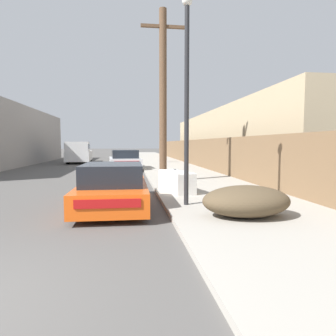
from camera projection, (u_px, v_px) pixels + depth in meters
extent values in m
cube|color=#9E998E|center=(162.00, 162.00, 26.73)|extent=(4.20, 63.00, 0.12)
cube|color=white|center=(176.00, 182.00, 9.92)|extent=(1.04, 1.86, 0.66)
cube|color=white|center=(176.00, 172.00, 9.89)|extent=(1.00, 1.78, 0.03)
cube|color=#333335|center=(175.00, 169.00, 10.46)|extent=(0.08, 0.20, 0.02)
cube|color=gray|center=(173.00, 170.00, 10.15)|extent=(0.64, 0.22, 0.01)
cube|color=gray|center=(179.00, 172.00, 9.65)|extent=(0.64, 0.22, 0.01)
cube|color=#E05114|center=(114.00, 192.00, 8.19)|extent=(1.78, 4.29, 0.53)
cube|color=black|center=(113.00, 174.00, 7.77)|extent=(1.51, 2.07, 0.53)
cube|color=#B21414|center=(108.00, 204.00, 6.06)|extent=(1.35, 0.05, 0.18)
cylinder|color=black|center=(93.00, 188.00, 9.42)|extent=(0.21, 0.62, 0.62)
cylinder|color=black|center=(140.00, 187.00, 9.59)|extent=(0.21, 0.62, 0.62)
cylinder|color=black|center=(77.00, 205.00, 6.80)|extent=(0.21, 0.62, 0.62)
cylinder|color=black|center=(143.00, 204.00, 6.98)|extent=(0.21, 0.62, 0.62)
cube|color=silver|center=(125.00, 163.00, 19.80)|extent=(2.22, 4.43, 0.66)
cube|color=black|center=(125.00, 154.00, 19.58)|extent=(1.81, 2.53, 0.52)
cube|color=#B21414|center=(127.00, 163.00, 17.68)|extent=(1.47, 0.15, 0.23)
cylinder|color=black|center=(111.00, 164.00, 20.94)|extent=(0.25, 0.63, 0.61)
cylinder|color=black|center=(135.00, 164.00, 21.28)|extent=(0.25, 0.63, 0.61)
cylinder|color=black|center=(113.00, 167.00, 18.34)|extent=(0.25, 0.63, 0.61)
cylinder|color=black|center=(139.00, 166.00, 18.69)|extent=(0.25, 0.63, 0.61)
cube|color=silver|center=(80.00, 156.00, 27.27)|extent=(2.35, 5.59, 0.87)
cube|color=silver|center=(78.00, 146.00, 25.73)|extent=(2.04, 2.58, 0.81)
cube|color=black|center=(78.00, 146.00, 25.73)|extent=(2.07, 2.53, 0.45)
cylinder|color=black|center=(88.00, 159.00, 25.79)|extent=(0.31, 0.86, 0.84)
cylinder|color=black|center=(68.00, 159.00, 25.47)|extent=(0.31, 0.86, 0.84)
cylinder|color=black|center=(90.00, 157.00, 29.11)|extent=(0.31, 0.86, 0.84)
cylinder|color=black|center=(72.00, 157.00, 28.78)|extent=(0.31, 0.86, 0.84)
cylinder|color=brown|center=(163.00, 97.00, 12.35)|extent=(0.31, 0.31, 7.04)
cube|color=brown|center=(163.00, 26.00, 12.12)|extent=(1.80, 0.12, 0.12)
cylinder|color=#232326|center=(187.00, 108.00, 7.63)|extent=(0.12, 0.12, 5.00)
sphere|color=white|center=(187.00, 1.00, 7.41)|extent=(0.26, 0.26, 0.26)
ellipsoid|color=brown|center=(246.00, 201.00, 6.52)|extent=(1.94, 1.33, 0.68)
cube|color=brown|center=(185.00, 151.00, 26.41)|extent=(0.08, 43.73, 1.91)
cube|color=tan|center=(248.00, 140.00, 22.15)|extent=(6.00, 23.87, 4.06)
cylinder|color=#282D42|center=(163.00, 157.00, 26.53)|extent=(0.28, 0.28, 0.83)
cylinder|color=#337F4C|center=(163.00, 149.00, 26.47)|extent=(0.34, 0.34, 0.65)
sphere|color=#8C664C|center=(163.00, 144.00, 26.43)|extent=(0.25, 0.25, 0.25)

